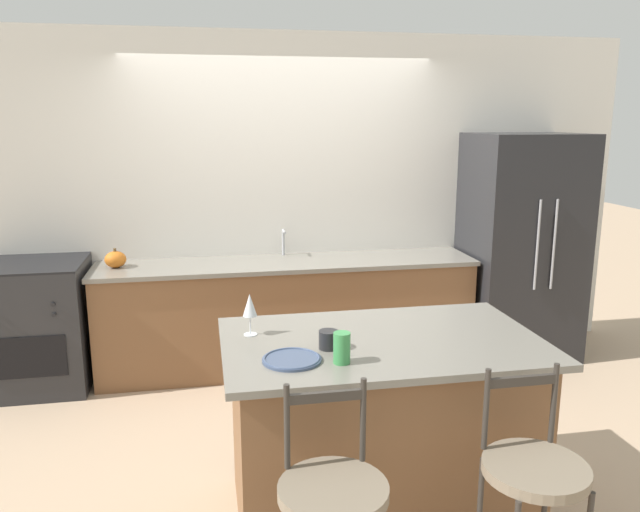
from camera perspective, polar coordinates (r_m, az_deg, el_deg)
ground_plane at (r=4.97m, az=-2.34°, el=-11.49°), size 18.00×18.00×0.00m
wall_back at (r=5.26m, az=-3.57°, el=5.19°), size 6.00×0.07×2.70m
back_counter at (r=5.15m, az=-2.99°, el=-5.26°), size 3.03×0.67×0.89m
sink_faucet at (r=5.19m, az=-3.36°, el=1.54°), size 0.02×0.13×0.22m
kitchen_island at (r=3.31m, az=5.49°, el=-15.28°), size 1.57×0.97×0.95m
refrigerator at (r=5.56m, az=17.85°, el=0.81°), size 0.89×0.78×1.90m
oven_range at (r=5.20m, az=-24.42°, el=-5.79°), size 0.74×0.71×0.97m
bar_stool_far at (r=2.80m, az=18.86°, el=-19.67°), size 0.42×0.42×1.04m
dinner_plate at (r=2.84m, az=-2.60°, el=-9.39°), size 0.27×0.27×0.02m
wine_glass at (r=3.13m, az=-6.44°, el=-4.56°), size 0.07×0.07×0.21m
coffee_mug at (r=2.97m, az=0.83°, el=-7.65°), size 0.12×0.09×0.09m
tumbler_cup at (r=2.79m, az=2.01°, el=-8.40°), size 0.08×0.08×0.14m
pumpkin_decoration at (r=5.03m, az=-18.20°, el=-0.29°), size 0.16×0.16×0.15m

